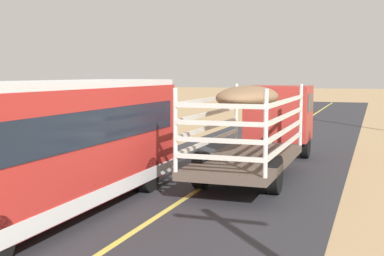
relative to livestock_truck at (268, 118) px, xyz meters
The scene contains 3 objects.
livestock_truck is the anchor object (origin of this frame).
bus 9.40m from the livestock_truck, 111.88° to the right, with size 2.54×10.00×3.21m.
boulder_mid_field 22.19m from the livestock_truck, 151.63° to the left, with size 1.72×1.75×1.19m, color gray.
Camera 1 is at (4.81, -4.53, 3.40)m, focal length 48.66 mm.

